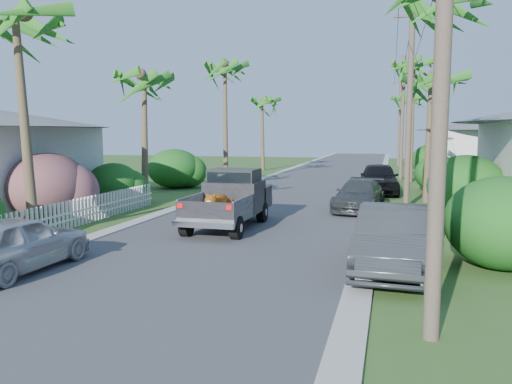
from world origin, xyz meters
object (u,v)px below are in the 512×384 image
(palm_l_b, at_px, (143,75))
(palm_l_c, at_px, (225,65))
(utility_pole_a, at_px, (443,49))
(utility_pole_d, at_px, (399,121))
(parked_car_rm, at_px, (359,196))
(house_right_far, at_px, (506,150))
(palm_r_c, at_px, (414,63))
(utility_pole_b, at_px, (409,105))
(parked_car_ln, at_px, (15,244))
(palm_l_a, at_px, (19,15))
(utility_pole_c, at_px, (402,116))
(palm_r_d, at_px, (411,98))
(pickup_truck, at_px, (232,198))
(parked_car_rd, at_px, (377,174))
(palm_r_b, at_px, (431,78))
(palm_l_d, at_px, (263,99))
(parked_car_rn, at_px, (393,240))
(parked_car_rf, at_px, (379,178))

(palm_l_b, relative_size, palm_l_c, 0.80)
(utility_pole_a, relative_size, utility_pole_d, 1.00)
(parked_car_rm, bearing_deg, palm_l_c, 139.05)
(parked_car_rm, xyz_separation_m, house_right_far, (9.40, 18.38, 1.47))
(palm_r_c, bearing_deg, utility_pole_b, -92.64)
(parked_car_ln, bearing_deg, parked_car_rm, -120.06)
(palm_l_b, distance_m, palm_l_c, 10.19)
(palm_l_a, height_order, utility_pole_c, utility_pole_c)
(utility_pole_b, bearing_deg, palm_r_d, 88.09)
(pickup_truck, bearing_deg, parked_car_rm, 49.44)
(parked_car_ln, xyz_separation_m, utility_pole_c, (9.34, 28.48, 3.90))
(parked_car_rd, xyz_separation_m, palm_r_b, (2.59, -9.95, 5.36))
(utility_pole_a, bearing_deg, utility_pole_d, 90.00)
(palm_l_d, bearing_deg, utility_pole_b, -60.05)
(palm_l_d, relative_size, palm_r_c, 0.82)
(parked_car_ln, height_order, palm_r_d, palm_r_d)
(utility_pole_a, relative_size, utility_pole_c, 1.00)
(parked_car_ln, relative_size, palm_l_b, 0.55)
(parked_car_ln, xyz_separation_m, palm_l_c, (-2.26, 22.48, 7.21))
(parked_car_rn, distance_m, palm_l_a, 12.82)
(palm_l_b, height_order, palm_l_c, palm_l_c)
(parked_car_rn, relative_size, utility_pole_a, 0.52)
(parked_car_ln, relative_size, palm_r_c, 0.44)
(palm_l_a, height_order, palm_l_c, palm_l_c)
(parked_car_ln, distance_m, utility_pole_d, 44.64)
(palm_r_b, bearing_deg, palm_l_b, -167.38)
(palm_l_d, bearing_deg, palm_l_a, -89.45)
(house_right_far, height_order, utility_pole_c, utility_pole_c)
(house_right_far, bearing_deg, utility_pole_a, -103.02)
(pickup_truck, height_order, palm_l_d, palm_l_d)
(utility_pole_c, bearing_deg, utility_pole_d, 90.00)
(palm_r_b, bearing_deg, palm_l_a, -136.85)
(parked_car_rm, xyz_separation_m, palm_r_d, (2.90, 28.38, 6.09))
(parked_car_rn, distance_m, utility_pole_c, 26.25)
(parked_car_rd, bearing_deg, palm_l_c, -160.50)
(utility_pole_b, bearing_deg, house_right_far, 66.48)
(parked_car_ln, xyz_separation_m, utility_pole_b, (9.34, 13.48, 3.90))
(utility_pole_a, bearing_deg, parked_car_rn, 98.46)
(pickup_truck, xyz_separation_m, palm_l_b, (-6.20, 5.29, 5.14))
(parked_car_rf, relative_size, palm_r_d, 0.63)
(palm_r_d, bearing_deg, parked_car_rf, -95.84)
(palm_l_a, distance_m, palm_r_c, 26.16)
(parked_car_rf, xyz_separation_m, palm_l_c, (-10.27, 3.83, 7.06))
(parked_car_rd, bearing_deg, pickup_truck, -101.13)
(palm_l_c, relative_size, palm_r_b, 1.28)
(palm_l_c, xyz_separation_m, house_right_far, (19.00, 8.00, -5.79))
(palm_r_c, bearing_deg, utility_pole_c, 106.70)
(utility_pole_d, bearing_deg, house_right_far, -60.35)
(parked_car_rf, xyz_separation_m, palm_r_d, (2.23, 21.83, 5.88))
(parked_car_rf, bearing_deg, parked_car_rd, 88.15)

